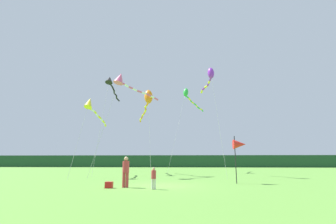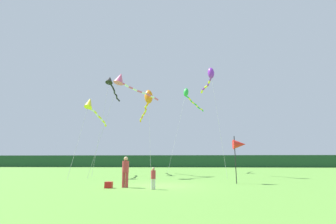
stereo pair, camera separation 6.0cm
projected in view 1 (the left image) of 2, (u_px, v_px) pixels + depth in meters
The scene contains 12 objects.
ground_plane at pixel (162, 186), 15.42m from camera, with size 120.00×120.00×0.00m, color #5B9338.
distant_treeline at pixel (178, 161), 59.71m from camera, with size 108.00×2.80×2.90m, color #1E4228.
person_adult at pixel (126, 170), 14.51m from camera, with size 0.40×0.40×1.83m.
person_child at pixel (154, 177), 13.51m from camera, with size 0.27×0.27×1.21m.
cooler_box at pixel (109, 185), 14.07m from camera, with size 0.43×0.31×0.37m, color red.
banner_flag_pole at pixel (239, 145), 17.31m from camera, with size 0.90×0.70×3.35m.
kite_black at pixel (110, 83), 30.79m from camera, with size 0.96×9.27×12.30m.
kite_green at pixel (188, 96), 35.38m from camera, with size 5.33×9.51×12.13m.
kite_yellow at pixel (92, 106), 24.48m from camera, with size 0.80×8.48×7.97m.
kite_orange at pixel (148, 100), 27.88m from camera, with size 2.91×9.20×9.75m.
kite_rainbow at pixel (123, 80), 25.07m from camera, with size 5.92×4.92×10.73m.
kite_purple at pixel (210, 76), 26.24m from camera, with size 1.70×6.15×11.61m.
Camera 1 is at (1.40, -16.01, 1.59)m, focal length 25.53 mm.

